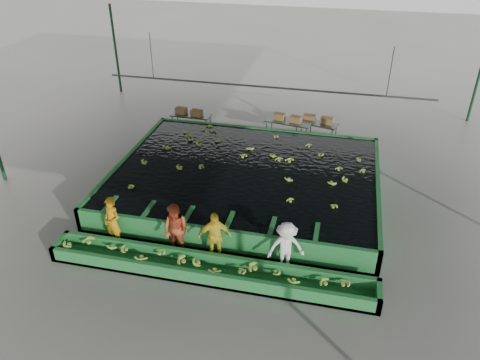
% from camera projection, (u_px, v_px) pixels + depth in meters
% --- Properties ---
extents(ground, '(80.00, 80.00, 0.00)m').
position_uv_depth(ground, '(237.00, 210.00, 17.12)').
color(ground, slate).
rests_on(ground, ground).
extents(shed_roof, '(20.00, 22.00, 0.04)m').
position_uv_depth(shed_roof, '(236.00, 78.00, 14.58)').
color(shed_roof, slate).
rests_on(shed_roof, shed_posts).
extents(shed_posts, '(20.00, 22.00, 5.00)m').
position_uv_depth(shed_posts, '(237.00, 149.00, 15.85)').
color(shed_posts, '#11371E').
rests_on(shed_posts, ground).
extents(flotation_tank, '(10.00, 8.00, 0.90)m').
position_uv_depth(flotation_tank, '(246.00, 179.00, 18.15)').
color(flotation_tank, '#216E30').
rests_on(flotation_tank, ground).
extents(tank_water, '(9.70, 7.70, 0.00)m').
position_uv_depth(tank_water, '(246.00, 170.00, 17.95)').
color(tank_water, black).
rests_on(tank_water, flotation_tank).
extents(sorting_trough, '(10.00, 1.00, 0.50)m').
position_uv_depth(sorting_trough, '(209.00, 269.00, 13.98)').
color(sorting_trough, '#216E30').
rests_on(sorting_trough, ground).
extents(cableway_rail, '(0.08, 0.08, 14.00)m').
position_uv_depth(cableway_rail, '(264.00, 87.00, 19.79)').
color(cableway_rail, '#59605B').
rests_on(cableway_rail, shed_roof).
extents(rail_hanger_left, '(0.04, 0.04, 2.00)m').
position_uv_depth(rail_hanger_left, '(151.00, 56.00, 20.26)').
color(rail_hanger_left, '#59605B').
rests_on(rail_hanger_left, shed_roof).
extents(rail_hanger_right, '(0.04, 0.04, 2.00)m').
position_uv_depth(rail_hanger_right, '(390.00, 72.00, 18.30)').
color(rail_hanger_right, '#59605B').
rests_on(rail_hanger_right, shed_roof).
extents(worker_a, '(0.74, 0.61, 1.75)m').
position_uv_depth(worker_a, '(112.00, 222.00, 15.00)').
color(worker_a, '#C6870F').
rests_on(worker_a, ground).
extents(worker_b, '(1.03, 0.89, 1.81)m').
position_uv_depth(worker_b, '(176.00, 230.00, 14.57)').
color(worker_b, '#B74223').
rests_on(worker_b, ground).
extents(worker_c, '(1.10, 0.75, 1.74)m').
position_uv_depth(worker_c, '(215.00, 237.00, 14.34)').
color(worker_c, yellow).
rests_on(worker_c, ground).
extents(worker_d, '(1.25, 0.94, 1.71)m').
position_uv_depth(worker_d, '(286.00, 247.00, 13.91)').
color(worker_d, white).
rests_on(worker_d, ground).
extents(packing_table_left, '(1.93, 0.82, 0.87)m').
position_uv_depth(packing_table_left, '(192.00, 123.00, 22.90)').
color(packing_table_left, '#59605B').
rests_on(packing_table_left, ground).
extents(packing_table_mid, '(2.27, 1.23, 0.98)m').
position_uv_depth(packing_table_mid, '(288.00, 130.00, 21.99)').
color(packing_table_mid, '#59605B').
rests_on(packing_table_mid, ground).
extents(packing_table_right, '(2.04, 1.20, 0.87)m').
position_uv_depth(packing_table_right, '(316.00, 131.00, 22.07)').
color(packing_table_right, '#59605B').
rests_on(packing_table_right, ground).
extents(box_stack_left, '(1.39, 0.55, 0.29)m').
position_uv_depth(box_stack_left, '(189.00, 115.00, 22.66)').
color(box_stack_left, brown).
rests_on(box_stack_left, packing_table_left).
extents(box_stack_mid, '(1.34, 0.61, 0.28)m').
position_uv_depth(box_stack_mid, '(287.00, 121.00, 21.76)').
color(box_stack_mid, brown).
rests_on(box_stack_mid, packing_table_mid).
extents(box_stack_right, '(1.41, 0.57, 0.29)m').
position_uv_depth(box_stack_right, '(318.00, 122.00, 21.89)').
color(box_stack_right, brown).
rests_on(box_stack_right, packing_table_right).
extents(floating_bananas, '(8.74, 5.96, 0.12)m').
position_uv_depth(floating_bananas, '(250.00, 161.00, 18.62)').
color(floating_bananas, '#92BA40').
rests_on(floating_bananas, tank_water).
extents(trough_bananas, '(8.78, 0.59, 0.12)m').
position_uv_depth(trough_bananas, '(209.00, 266.00, 13.90)').
color(trough_bananas, '#92BA40').
rests_on(trough_bananas, sorting_trough).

